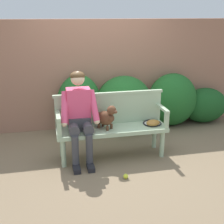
# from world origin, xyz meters

# --- Properties ---
(ground_plane) EXTENTS (40.00, 40.00, 0.00)m
(ground_plane) POSITION_xyz_m (0.00, 0.00, 0.00)
(ground_plane) COLOR #7A664C
(brick_garden_fence) EXTENTS (8.00, 0.30, 2.02)m
(brick_garden_fence) POSITION_xyz_m (0.00, 1.48, 1.01)
(brick_garden_fence) COLOR #936651
(brick_garden_fence) RESTS_ON ground
(hedge_bush_mid_left) EXTENTS (1.07, 0.88, 1.03)m
(hedge_bush_mid_left) POSITION_xyz_m (0.47, 1.09, 0.51)
(hedge_bush_mid_left) COLOR #1E5B23
(hedge_bush_mid_left) RESTS_ON ground
(hedge_bush_far_left) EXTENTS (0.93, 0.62, 0.71)m
(hedge_bush_far_left) POSITION_xyz_m (2.16, 1.12, 0.35)
(hedge_bush_far_left) COLOR #194C1E
(hedge_bush_far_left) RESTS_ON ground
(hedge_bush_mid_right) EXTENTS (0.97, 0.77, 1.03)m
(hedge_bush_mid_right) POSITION_xyz_m (1.45, 1.11, 0.52)
(hedge_bush_mid_right) COLOR #1E5B23
(hedge_bush_mid_right) RESTS_ON ground
(hedge_bush_far_right) EXTENTS (0.81, 0.58, 1.08)m
(hedge_bush_far_right) POSITION_xyz_m (-0.37, 1.14, 0.54)
(hedge_bush_far_right) COLOR #1E5B23
(hedge_bush_far_right) RESTS_ON ground
(garden_bench) EXTENTS (1.66, 0.46, 0.48)m
(garden_bench) POSITION_xyz_m (0.00, 0.00, 0.41)
(garden_bench) COLOR #9EB793
(garden_bench) RESTS_ON ground
(bench_backrest) EXTENTS (1.70, 0.06, 0.50)m
(bench_backrest) POSITION_xyz_m (0.00, 0.20, 0.73)
(bench_backrest) COLOR #9EB793
(bench_backrest) RESTS_ON garden_bench
(bench_armrest_left_end) EXTENTS (0.06, 0.46, 0.28)m
(bench_armrest_left_end) POSITION_xyz_m (-0.79, -0.08, 0.67)
(bench_armrest_left_end) COLOR #9EB793
(bench_armrest_left_end) RESTS_ON garden_bench
(bench_armrest_right_end) EXTENTS (0.06, 0.46, 0.28)m
(bench_armrest_right_end) POSITION_xyz_m (0.79, -0.08, 0.67)
(bench_armrest_right_end) COLOR #9EB793
(bench_armrest_right_end) RESTS_ON garden_bench
(person_seated) EXTENTS (0.56, 0.63, 1.35)m
(person_seated) POSITION_xyz_m (-0.49, -0.01, 0.75)
(person_seated) COLOR black
(person_seated) RESTS_ON ground
(dog_on_bench) EXTENTS (0.32, 0.34, 0.38)m
(dog_on_bench) POSITION_xyz_m (-0.08, -0.03, 0.66)
(dog_on_bench) COLOR brown
(dog_on_bench) RESTS_ON garden_bench
(tennis_racket) EXTENTS (0.29, 0.56, 0.03)m
(tennis_racket) POSITION_xyz_m (0.65, 0.06, 0.49)
(tennis_racket) COLOR black
(tennis_racket) RESTS_ON garden_bench
(baseball_glove) EXTENTS (0.25, 0.21, 0.09)m
(baseball_glove) POSITION_xyz_m (0.64, -0.05, 0.52)
(baseball_glove) COLOR #9E6B2D
(baseball_glove) RESTS_ON garden_bench
(tennis_ball) EXTENTS (0.07, 0.07, 0.07)m
(tennis_ball) POSITION_xyz_m (0.04, -0.69, 0.03)
(tennis_ball) COLOR #CCDB33
(tennis_ball) RESTS_ON ground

